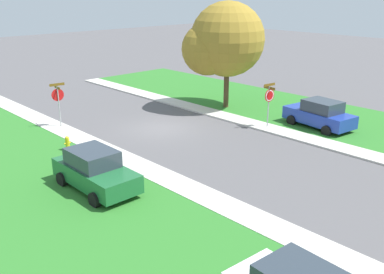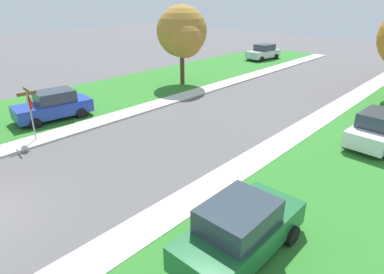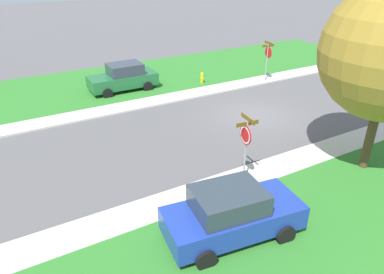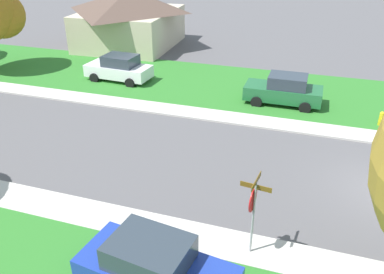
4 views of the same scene
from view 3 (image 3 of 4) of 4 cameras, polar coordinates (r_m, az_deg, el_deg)
The scene contains 9 objects.
ground_plane at distance 20.12m, azimuth 9.88°, elevation 3.24°, with size 120.00×120.00×0.00m, color #565456.
sidewalk_east at distance 20.39m, azimuth -27.18°, elevation 0.98°, with size 1.40×56.00×0.10m, color beige.
lawn_east at distance 24.79m, azimuth -28.10°, elevation 5.09°, with size 8.00×56.00×0.08m, color #2D7528.
sidewalk_west at distance 12.29m, azimuth -23.29°, elevation -15.92°, with size 1.40×56.00×0.10m, color beige.
stop_sign_near_corner at distance 25.42m, azimuth 11.90°, elevation 12.61°, with size 0.92×0.92×2.77m.
stop_sign_far_corner at distance 13.44m, azimuth 8.50°, elevation -0.28°, with size 0.92×0.92×2.77m.
car_green_driveway_right at distance 23.86m, azimuth -10.80°, elevation 9.23°, with size 2.05×4.31×1.76m.
car_blue_kerbside_mid at distance 11.36m, azimuth 6.33°, elevation -11.93°, with size 2.45×4.50×1.76m.
fire_hydrant at distance 24.81m, azimuth 1.58°, elevation 9.33°, with size 0.38×0.22×0.83m.
Camera 3 is at (-14.08, 11.95, 7.99)m, focal length 33.71 mm.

